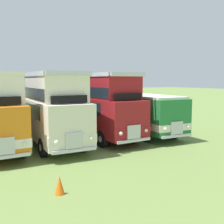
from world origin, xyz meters
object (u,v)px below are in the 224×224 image
bus_third_in_row (45,106)px  bus_fourth_in_row (93,104)px  cone_near_end (60,185)px  bus_fifth_in_row (131,109)px

bus_third_in_row → bus_fourth_in_row: same height
bus_third_in_row → bus_fourth_in_row: 3.48m
bus_third_in_row → cone_near_end: (-2.12, -8.78, -2.02)m
bus_third_in_row → bus_fifth_in_row: bearing=3.0°
bus_fourth_in_row → cone_near_end: bus_fourth_in_row is taller
bus_fifth_in_row → bus_third_in_row: bearing=-177.0°
bus_fourth_in_row → bus_fifth_in_row: size_ratio=0.89×
bus_fifth_in_row → bus_fourth_in_row: bearing=-174.6°
bus_third_in_row → bus_fourth_in_row: size_ratio=1.08×
bus_third_in_row → cone_near_end: size_ratio=15.67×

